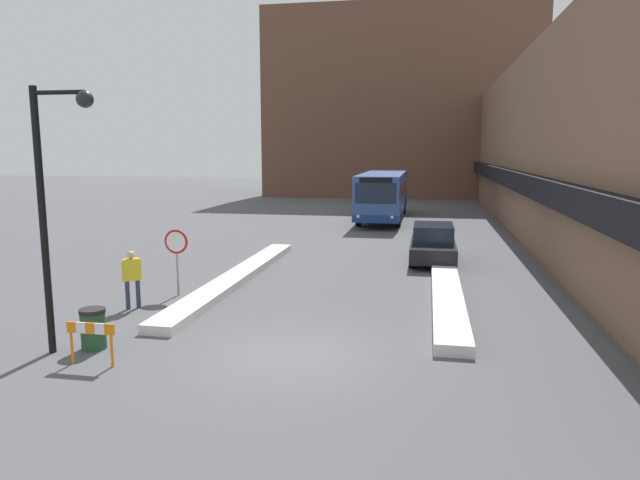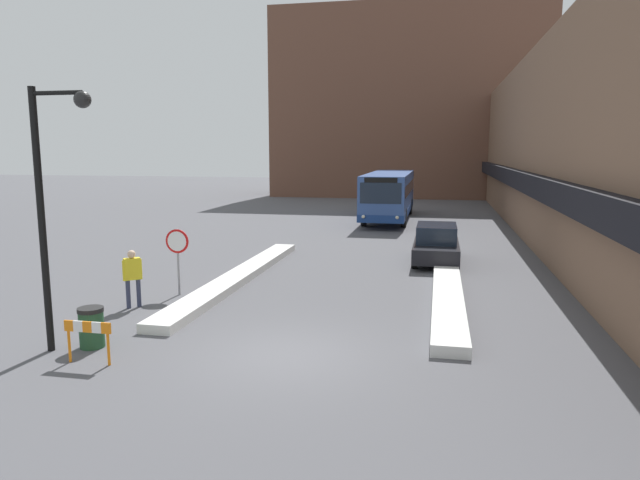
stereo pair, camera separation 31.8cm
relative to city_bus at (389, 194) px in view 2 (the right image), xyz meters
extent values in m
plane|color=#515156|center=(-0.07, -25.63, -1.70)|extent=(160.00, 160.00, 0.00)
cube|color=brown|center=(9.93, -1.63, 3.04)|extent=(5.00, 60.00, 9.47)
cube|color=black|center=(7.18, -1.63, 1.35)|extent=(0.50, 60.00, 0.90)
cube|color=brown|center=(-0.07, 20.26, 7.27)|extent=(26.00, 8.00, 17.93)
cube|color=silver|center=(-3.67, -18.73, -1.56)|extent=(0.90, 12.49, 0.26)
cube|color=silver|center=(3.53, -20.50, -1.55)|extent=(0.90, 9.28, 0.29)
cube|color=#335193|center=(0.00, 0.01, 0.08)|extent=(2.63, 11.41, 2.59)
cube|color=navy|center=(0.00, 0.01, -0.99)|extent=(2.65, 11.43, 0.45)
cube|color=#192333|center=(0.00, 0.01, 0.44)|extent=(2.65, 10.50, 0.71)
cube|color=#192333|center=(0.00, -5.71, 0.47)|extent=(2.31, 0.03, 1.17)
cube|color=black|center=(0.00, -5.71, 1.20)|extent=(1.84, 0.03, 0.28)
sphere|color=#F2EAC6|center=(-0.95, -5.72, -0.86)|extent=(0.20, 0.20, 0.20)
sphere|color=#F2EAC6|center=(0.95, -5.72, -0.86)|extent=(0.20, 0.20, 0.20)
cylinder|color=black|center=(-1.20, -3.53, -1.13)|extent=(0.28, 1.13, 1.13)
cylinder|color=black|center=(1.20, -3.53, -1.13)|extent=(0.28, 1.13, 1.13)
cylinder|color=black|center=(-1.20, 3.54, -1.13)|extent=(0.28, 1.13, 1.13)
cylinder|color=black|center=(1.20, 3.54, -1.13)|extent=(0.28, 1.13, 1.13)
cube|color=black|center=(3.13, -14.09, -1.14)|extent=(1.79, 4.31, 0.60)
cube|color=#192333|center=(3.13, -13.99, -0.50)|extent=(1.57, 2.37, 0.70)
cylinder|color=black|center=(3.95, -15.43, -1.38)|extent=(0.20, 0.63, 0.63)
cylinder|color=black|center=(2.32, -15.43, -1.38)|extent=(0.20, 0.63, 0.63)
cylinder|color=black|center=(3.95, -12.76, -1.38)|extent=(0.20, 0.63, 0.63)
cylinder|color=black|center=(2.32, -12.76, -1.38)|extent=(0.20, 0.63, 0.63)
cylinder|color=gray|center=(-4.81, -21.11, -0.64)|extent=(0.07, 0.07, 2.11)
cylinder|color=red|center=(-4.81, -21.13, 0.03)|extent=(0.76, 0.03, 0.76)
cylinder|color=white|center=(-4.81, -21.14, 0.03)|extent=(0.62, 0.02, 0.62)
cylinder|color=black|center=(-5.44, -26.44, 1.25)|extent=(0.16, 0.16, 5.90)
cylinder|color=black|center=(-4.84, -26.44, 4.05)|extent=(1.20, 0.10, 0.10)
sphere|color=black|center=(-4.24, -26.44, 3.90)|extent=(0.36, 0.36, 0.36)
cylinder|color=#333851|center=(-5.56, -22.86, -1.28)|extent=(0.13, 0.13, 0.84)
cylinder|color=#333851|center=(-5.34, -22.66, -1.28)|extent=(0.13, 0.13, 0.84)
cube|color=yellow|center=(-5.45, -22.76, -0.54)|extent=(0.48, 0.46, 0.63)
sphere|color=beige|center=(-5.45, -22.76, -0.11)|extent=(0.23, 0.23, 0.23)
cylinder|color=yellow|center=(-5.62, -22.91, -0.57)|extent=(0.10, 0.10, 0.59)
cylinder|color=yellow|center=(-5.28, -22.61, -0.57)|extent=(0.10, 0.10, 0.59)
cylinder|color=#234C2D|center=(-4.64, -26.04, -1.27)|extent=(0.56, 0.56, 0.85)
cylinder|color=black|center=(-4.64, -26.04, -0.80)|extent=(0.59, 0.59, 0.10)
cylinder|color=orange|center=(-4.56, -26.99, -1.35)|extent=(0.06, 0.06, 0.70)
cylinder|color=orange|center=(-3.62, -26.99, -1.35)|extent=(0.06, 0.06, 0.70)
cube|color=orange|center=(-4.53, -26.99, -0.88)|extent=(0.22, 0.04, 0.24)
cube|color=white|center=(-4.31, -26.99, -0.88)|extent=(0.22, 0.04, 0.24)
cube|color=orange|center=(-4.09, -26.99, -0.88)|extent=(0.22, 0.04, 0.24)
cube|color=white|center=(-3.87, -26.99, -0.88)|extent=(0.22, 0.04, 0.24)
cube|color=orange|center=(-3.65, -26.99, -0.88)|extent=(0.22, 0.04, 0.24)
camera|label=1|loc=(2.84, -37.51, 2.86)|focal=32.00mm
camera|label=2|loc=(3.15, -37.44, 2.86)|focal=32.00mm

